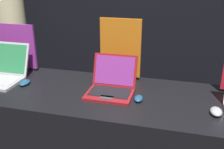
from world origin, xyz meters
TOP-DOWN VIEW (x-y plane):
  - display_counter at (0.00, 0.36)m, footprint 2.30×0.73m
  - laptop_front at (-0.92, 0.40)m, footprint 0.34×0.38m
  - mouse_front at (-0.70, 0.35)m, footprint 0.07×0.11m
  - promo_stand_front at (-0.92, 0.64)m, footprint 0.34×0.07m
  - laptop_middle at (-0.02, 0.39)m, footprint 0.32×0.33m
  - mouse_middle at (0.20, 0.31)m, footprint 0.06×0.10m
  - promo_stand_middle at (-0.02, 0.67)m, footprint 0.32×0.07m
  - mouse_back at (0.68, 0.25)m, footprint 0.07×0.11m
  - person_bystander at (-1.44, 1.32)m, footprint 0.33×0.33m

SIDE VIEW (x-z plane):
  - display_counter at x=0.00m, z-range 0.00..0.88m
  - mouse_front at x=-0.70m, z-range 0.88..0.92m
  - mouse_middle at x=0.20m, z-range 0.88..0.92m
  - mouse_back at x=0.68m, z-range 0.88..0.92m
  - person_bystander at x=-1.44m, z-range 0.04..1.79m
  - laptop_middle at x=-0.02m, z-range 0.82..1.07m
  - laptop_front at x=-0.92m, z-range 0.81..1.08m
  - promo_stand_front at x=-0.92m, z-range 0.87..1.28m
  - promo_stand_middle at x=-0.02m, z-range 0.87..1.36m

